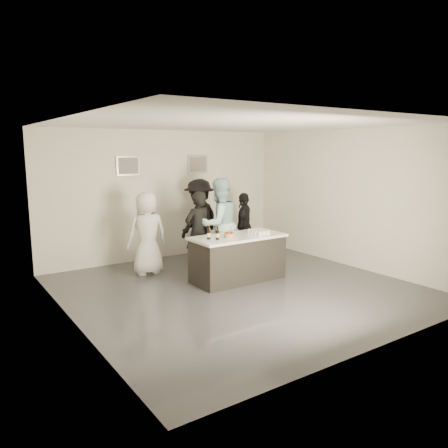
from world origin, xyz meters
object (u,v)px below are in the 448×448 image
at_px(beer_bottle_a, 209,233).
at_px(person_main_black, 198,232).
at_px(bar_counter, 238,258).
at_px(person_guest_left, 147,233).
at_px(cake, 229,236).
at_px(person_guest_right, 244,225).
at_px(person_main_blue, 219,224).
at_px(person_guest_back, 200,219).
at_px(beer_bottle_b, 218,233).

relative_size(beer_bottle_a, person_main_black, 0.15).
xyz_separation_m(bar_counter, beer_bottle_a, (-0.67, 0.00, 0.58)).
distance_m(bar_counter, person_guest_left, 1.96).
relative_size(cake, person_guest_right, 0.14).
bearing_deg(beer_bottle_a, bar_counter, -0.33).
bearing_deg(person_main_blue, cake, 64.89).
relative_size(person_main_blue, person_guest_back, 1.04).
bearing_deg(beer_bottle_a, person_guest_back, 63.68).
height_order(cake, beer_bottle_b, beer_bottle_b).
bearing_deg(bar_counter, person_guest_right, 49.73).
bearing_deg(person_guest_right, person_main_black, -23.99).
relative_size(beer_bottle_a, person_guest_back, 0.14).
relative_size(bar_counter, person_main_blue, 0.95).
bearing_deg(person_main_black, person_guest_right, -167.04).
bearing_deg(beer_bottle_a, person_main_black, 70.81).
height_order(person_main_black, person_main_blue, person_main_blue).
relative_size(beer_bottle_b, person_guest_right, 0.17).
bearing_deg(person_main_black, cake, 90.46).
bearing_deg(person_main_black, beer_bottle_b, 74.05).
relative_size(person_guest_right, person_guest_back, 0.82).
height_order(beer_bottle_b, person_main_black, person_main_black).
relative_size(cake, beer_bottle_b, 0.81).
distance_m(bar_counter, person_main_blue, 1.06).
xyz_separation_m(beer_bottle_b, person_guest_left, (-0.73, 1.53, -0.17)).
distance_m(bar_counter, person_guest_back, 1.97).
relative_size(bar_counter, person_guest_left, 1.09).
bearing_deg(person_main_black, beer_bottle_a, 65.92).
bearing_deg(beer_bottle_a, person_guest_left, 113.29).
distance_m(beer_bottle_a, person_main_blue, 1.23).
height_order(beer_bottle_a, person_main_black, person_main_black).
bearing_deg(person_guest_left, person_guest_back, -159.57).
height_order(beer_bottle_a, person_guest_back, person_guest_back).
relative_size(bar_counter, person_guest_right, 1.20).
height_order(bar_counter, person_guest_back, person_guest_back).
bearing_deg(beer_bottle_a, cake, -8.96).
height_order(person_main_blue, person_guest_right, person_main_blue).
height_order(beer_bottle_a, person_guest_right, person_guest_right).
bearing_deg(cake, bar_counter, 14.34).
relative_size(beer_bottle_b, person_main_black, 0.15).
bearing_deg(bar_counter, person_guest_back, 82.16).
height_order(beer_bottle_a, person_main_blue, person_main_blue).
distance_m(person_main_black, person_main_blue, 0.52).
bearing_deg(person_guest_left, bar_counter, 135.62).
distance_m(bar_counter, beer_bottle_a, 0.89).
distance_m(beer_bottle_b, person_main_black, 1.10).
xyz_separation_m(bar_counter, person_guest_back, (0.26, 1.89, 0.49)).
bearing_deg(person_guest_back, beer_bottle_a, 39.32).
xyz_separation_m(cake, person_guest_right, (1.48, 1.52, -0.16)).
xyz_separation_m(cake, person_guest_back, (0.51, 1.95, 0.01)).
bearing_deg(cake, beer_bottle_b, -170.74).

